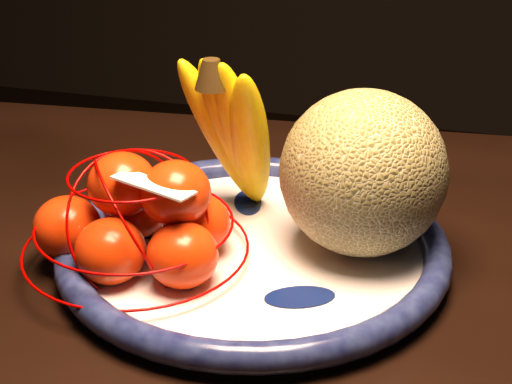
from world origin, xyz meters
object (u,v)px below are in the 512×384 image
(cantaloupe, at_px, (363,173))
(mandarin_bag, at_px, (140,221))
(dining_table, at_px, (109,337))
(fruit_bowl, at_px, (253,247))
(banana_bunch, at_px, (236,128))

(cantaloupe, xyz_separation_m, mandarin_bag, (-0.19, -0.08, -0.04))
(dining_table, relative_size, fruit_bowl, 3.95)
(dining_table, bearing_deg, banana_bunch, 47.36)
(fruit_bowl, distance_m, banana_bunch, 0.12)
(cantaloupe, relative_size, banana_bunch, 0.83)
(banana_bunch, distance_m, mandarin_bag, 0.14)
(mandarin_bag, bearing_deg, dining_table, -165.00)
(dining_table, distance_m, fruit_bowl, 0.17)
(dining_table, xyz_separation_m, cantaloupe, (0.23, 0.09, 0.17))
(cantaloupe, distance_m, mandarin_bag, 0.21)
(cantaloupe, bearing_deg, banana_bunch, 165.16)
(dining_table, xyz_separation_m, fruit_bowl, (0.13, 0.06, 0.09))
(fruit_bowl, xyz_separation_m, cantaloupe, (0.10, 0.03, 0.08))
(banana_bunch, xyz_separation_m, mandarin_bag, (-0.06, -0.12, -0.06))
(cantaloupe, distance_m, banana_bunch, 0.14)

